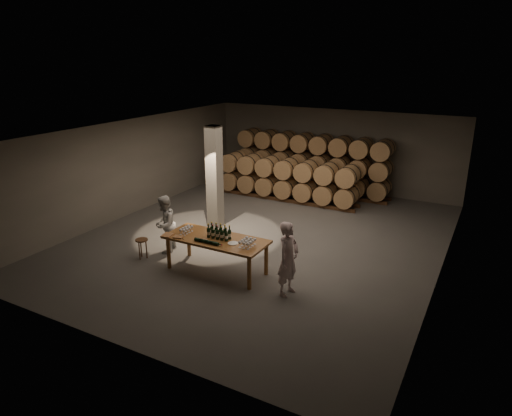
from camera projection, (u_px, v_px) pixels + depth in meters
The scene contains 15 objects.
room at pixel (215, 177), 14.13m from camera, with size 12.00×12.00×12.00m.
tasting_table at pixel (216, 242), 11.33m from camera, with size 2.60×1.10×0.90m.
barrel_stack_back at pixel (311, 162), 17.87m from camera, with size 6.26×0.95×2.31m.
barrel_stack_front at pixel (287, 178), 17.00m from camera, with size 5.48×0.95×1.57m.
bottle_cluster at pixel (219, 233), 11.27m from camera, with size 0.61×0.24×0.36m.
lying_bottles at pixel (207, 242), 10.99m from camera, with size 0.78×0.08×0.08m.
glass_cluster_left at pixel (186, 229), 11.60m from camera, with size 0.19×0.41×0.16m.
glass_cluster_right at pixel (247, 241), 10.81m from camera, with size 0.30×0.41×0.17m.
plate at pixel (233, 243), 10.98m from camera, with size 0.26×0.26×0.01m, color white.
notebook_near at pixel (178, 237), 11.35m from camera, with size 0.23×0.19×0.03m, color #986237.
notebook_corner at pixel (167, 235), 11.47m from camera, with size 0.24×0.31×0.03m, color #986237.
pen at pixel (182, 238), 11.27m from camera, with size 0.01×0.01×0.15m, color black.
stool at pixel (142, 243), 12.17m from camera, with size 0.33×0.33×0.55m.
person_man at pixel (288, 259), 10.23m from camera, with size 0.64×0.42×1.75m, color beige.
person_woman at pixel (165, 224), 12.48m from camera, with size 0.78×0.61×1.61m, color silver.
Camera 1 is at (5.85, -11.22, 5.25)m, focal length 32.00 mm.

